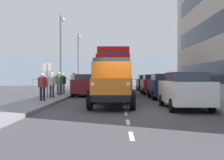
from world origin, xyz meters
The scene contains 21 objects.
ground_plane centered at (0.00, -11.25, 0.00)m, with size 80.00×80.00×0.00m, color #423F44.
sidewalk_left centered at (-4.81, -11.25, 0.07)m, with size 2.11×43.95×0.15m, color gray.
sidewalk_right centered at (4.81, -11.25, 0.07)m, with size 2.11×43.95×0.15m, color gray.
road_centreline_markings centered at (0.00, -10.20, 0.00)m, with size 0.12×39.38×0.01m.
sea_horizon centered at (0.00, -36.22, 2.50)m, with size 80.00×0.80×5.00m, color #8C9EAD.
seawall_railing centered at (0.00, -32.62, 0.92)m, with size 28.08×0.08×1.20m.
truck_vintage_orange centered at (0.63, -1.06, 1.18)m, with size 2.17×5.64×2.43m.
lorry_cargo_red centered at (0.64, -10.60, 2.08)m, with size 2.58×8.20×3.87m.
car_white_kerbside_near centered at (-2.80, -0.30, 0.90)m, with size 1.86×4.43×1.72m.
car_navy_kerbside_1 centered at (-2.80, -6.51, 0.89)m, with size 1.76×3.99×1.72m.
car_red_kerbside_2 centered at (-2.80, -12.18, 0.90)m, with size 1.92×4.08×1.72m.
car_black_kerbside_3 centered at (-2.80, -18.02, 0.89)m, with size 1.89×3.92×1.72m.
car_maroon_oppositeside_0 centered at (2.80, -9.37, 0.90)m, with size 1.90×4.51×1.72m.
pedestrian_with_bag centered at (4.64, -3.12, 1.07)m, with size 0.53×0.34×1.58m.
pedestrian_near_railing centered at (4.64, -5.48, 1.13)m, with size 0.53×0.34×1.66m.
pedestrian_in_dark_coat centered at (4.65, -7.77, 1.19)m, with size 0.53×0.34×1.75m.
pedestrian_couple_b centered at (4.66, -9.33, 1.12)m, with size 0.53×0.34×1.66m.
pedestrian_couple_a centered at (4.15, -11.58, 1.21)m, with size 0.53×0.34×1.79m.
lamp_post_promenade centered at (5.00, -10.43, 3.99)m, with size 0.32×1.14×6.44m.
lamp_post_far centered at (4.91, -20.42, 3.98)m, with size 0.32×1.14×6.43m.
street_sign centered at (4.85, -5.10, 1.68)m, with size 0.50×0.07×2.25m.
Camera 1 is at (0.37, 13.00, 1.50)m, focal length 45.28 mm.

